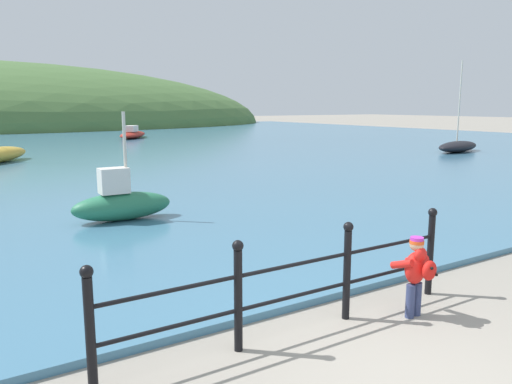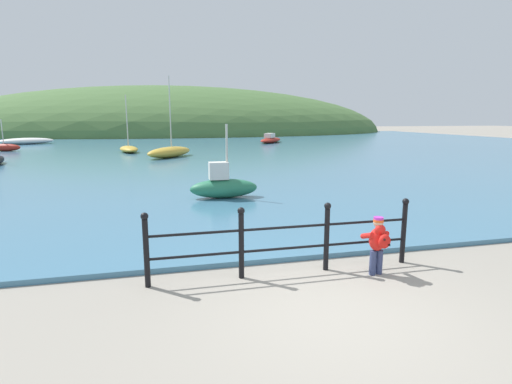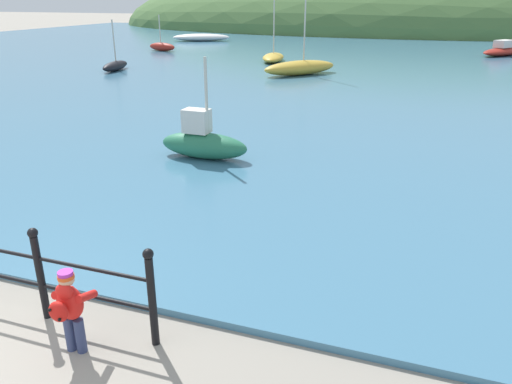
% 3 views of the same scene
% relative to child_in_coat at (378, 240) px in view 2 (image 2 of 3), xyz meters
% --- Properties ---
extents(ground_plane, '(200.00, 200.00, 0.00)m').
position_rel_child_in_coat_xyz_m(ground_plane, '(-1.21, -1.09, -0.61)').
color(ground_plane, gray).
extents(water, '(80.00, 60.00, 0.10)m').
position_rel_child_in_coat_xyz_m(water, '(-1.21, 30.91, -0.56)').
color(water, teal).
rests_on(water, ground).
extents(far_hillside, '(74.45, 40.95, 15.38)m').
position_rel_child_in_coat_xyz_m(far_hillside, '(-1.21, 64.13, -0.61)').
color(far_hillside, '#476B38').
rests_on(far_hillside, ground).
extents(iron_railing, '(4.65, 0.12, 1.21)m').
position_rel_child_in_coat_xyz_m(iron_railing, '(-1.50, 0.41, 0.04)').
color(iron_railing, black).
rests_on(iron_railing, ground).
extents(child_in_coat, '(0.40, 0.54, 1.00)m').
position_rel_child_in_coat_xyz_m(child_in_coat, '(0.00, 0.00, 0.00)').
color(child_in_coat, navy).
rests_on(child_in_coat, ground).
extents(boat_white_sailboat, '(1.84, 3.49, 4.12)m').
position_rel_child_in_coat_xyz_m(boat_white_sailboat, '(-5.59, 24.93, -0.26)').
color(boat_white_sailboat, gold).
rests_on(boat_white_sailboat, water).
extents(boat_red_dinghy, '(2.40, 1.30, 2.39)m').
position_rel_child_in_coat_xyz_m(boat_red_dinghy, '(-14.72, 28.13, -0.22)').
color(boat_red_dinghy, maroon).
rests_on(boat_red_dinghy, water).
extents(boat_green_fishing, '(5.00, 3.23, 0.60)m').
position_rel_child_in_coat_xyz_m(boat_green_fishing, '(-15.64, 36.45, -0.21)').
color(boat_green_fishing, silver).
rests_on(boat_green_fishing, water).
extents(boat_far_left, '(3.52, 3.88, 5.08)m').
position_rel_child_in_coat_xyz_m(boat_far_left, '(-2.80, 20.40, -0.15)').
color(boat_far_left, gold).
rests_on(boat_far_left, water).
extents(boat_far_right, '(3.80, 4.69, 0.96)m').
position_rel_child_in_coat_xyz_m(boat_far_right, '(7.53, 33.09, -0.20)').
color(boat_far_right, maroon).
rests_on(boat_far_right, water).
extents(boat_blue_hull, '(2.17, 0.77, 2.33)m').
position_rel_child_in_coat_xyz_m(boat_blue_hull, '(-1.55, 6.67, -0.13)').
color(boat_blue_hull, '#287551').
rests_on(boat_blue_hull, water).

